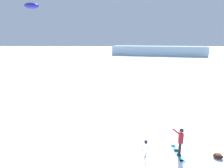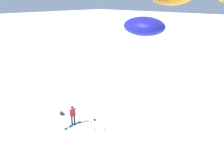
% 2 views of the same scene
% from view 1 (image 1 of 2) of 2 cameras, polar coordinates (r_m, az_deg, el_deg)
% --- Properties ---
extents(ground_plane, '(300.00, 300.00, 0.00)m').
position_cam_1_polar(ground_plane, '(12.68, 20.18, -19.09)').
color(ground_plane, white).
extents(snowboarder, '(0.46, 0.76, 1.78)m').
position_cam_1_polar(snowboarder, '(11.63, 21.44, -16.27)').
color(snowboarder, black).
rests_on(snowboarder, ground_plane).
extents(snowboard, '(1.83, 0.32, 0.10)m').
position_cam_1_polar(snowboard, '(12.26, 20.55, -20.27)').
color(snowboard, teal).
rests_on(snowboard, ground_plane).
extents(gear_bag_large, '(0.48, 0.61, 0.28)m').
position_cam_1_polar(gear_bag_large, '(12.76, 31.26, -19.44)').
color(gear_bag_large, black).
rests_on(gear_bag_large, ground_plane).
extents(camera_tripod, '(0.49, 0.49, 1.22)m').
position_cam_1_polar(camera_tripod, '(10.81, 10.90, -19.19)').
color(camera_tripod, '#262628').
rests_on(camera_tripod, ground_plane).
extents(distant_ridge, '(16.92, 37.56, 3.80)m').
position_cam_1_polar(distant_ridge, '(75.71, 14.58, 10.43)').
color(distant_ridge, '#9AB5C4').
rests_on(distant_ridge, ground_plane).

